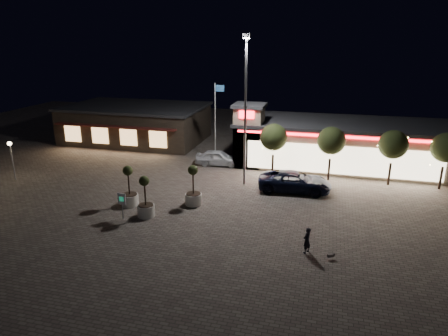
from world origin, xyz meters
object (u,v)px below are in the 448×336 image
(pedestrian, at_px, (307,240))
(white_sedan, at_px, (218,158))
(planter_mid, at_px, (146,204))
(planter_left, at_px, (130,193))
(valet_sign, at_px, (122,201))
(pickup_truck, at_px, (295,182))

(pedestrian, bearing_deg, white_sedan, -116.79)
(white_sedan, distance_m, planter_mid, 12.90)
(planter_left, xyz_separation_m, valet_sign, (0.62, -2.27, 0.35))
(pickup_truck, distance_m, planter_left, 13.20)
(pickup_truck, height_order, pedestrian, pickup_truck)
(pedestrian, bearing_deg, planter_mid, -70.54)
(planter_left, bearing_deg, white_sedan, 71.69)
(white_sedan, height_order, valet_sign, valet_sign)
(pickup_truck, bearing_deg, white_sedan, 54.20)
(pedestrian, bearing_deg, valet_sign, -65.84)
(planter_mid, distance_m, valet_sign, 1.65)
(pickup_truck, distance_m, white_sedan, 9.52)
(planter_left, bearing_deg, planter_mid, -36.36)
(white_sedan, distance_m, valet_sign, 13.94)
(white_sedan, xyz_separation_m, valet_sign, (-3.12, -13.57, 0.56))
(white_sedan, relative_size, planter_mid, 1.48)
(white_sedan, xyz_separation_m, planter_mid, (-1.72, -12.79, 0.17))
(planter_left, distance_m, valet_sign, 2.38)
(pedestrian, distance_m, planter_mid, 11.50)
(pedestrian, relative_size, planter_left, 0.51)
(planter_mid, height_order, valet_sign, planter_mid)
(pickup_truck, xyz_separation_m, planter_mid, (-9.69, -7.57, 0.11))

